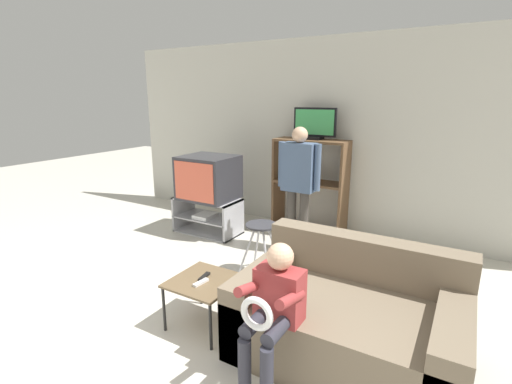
{
  "coord_description": "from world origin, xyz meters",
  "views": [
    {
      "loc": [
        1.86,
        -1.06,
        1.84
      ],
      "look_at": [
        0.01,
        2.07,
        0.9
      ],
      "focal_mm": 26.0,
      "sensor_mm": 36.0,
      "label": 1
    }
  ],
  "objects_px": {
    "television_main": "(209,178)",
    "couch": "(348,320)",
    "snack_table": "(204,285)",
    "person_standing_adult": "(299,178)",
    "remote_control_white": "(201,282)",
    "remote_control_black": "(204,277)",
    "person_seated_child": "(273,307)",
    "television_flat": "(315,125)",
    "media_shelf": "(310,186)",
    "tv_stand": "(208,216)",
    "folding_stool": "(261,234)"
  },
  "relations": [
    {
      "from": "media_shelf",
      "to": "television_main",
      "type": "bearing_deg",
      "value": -148.4
    },
    {
      "from": "television_flat",
      "to": "remote_control_white",
      "type": "xyz_separation_m",
      "value": [
        0.1,
        -2.55,
        -1.07
      ]
    },
    {
      "from": "tv_stand",
      "to": "snack_table",
      "type": "distance_m",
      "value": 2.18
    },
    {
      "from": "person_seated_child",
      "to": "person_standing_adult",
      "type": "bearing_deg",
      "value": 110.38
    },
    {
      "from": "person_standing_adult",
      "to": "media_shelf",
      "type": "bearing_deg",
      "value": 100.88
    },
    {
      "from": "folding_stool",
      "to": "person_standing_adult",
      "type": "height_order",
      "value": "person_standing_adult"
    },
    {
      "from": "remote_control_black",
      "to": "couch",
      "type": "distance_m",
      "value": 1.17
    },
    {
      "from": "remote_control_white",
      "to": "tv_stand",
      "type": "bearing_deg",
      "value": 134.25
    },
    {
      "from": "couch",
      "to": "person_standing_adult",
      "type": "bearing_deg",
      "value": 125.32
    },
    {
      "from": "couch",
      "to": "snack_table",
      "type": "bearing_deg",
      "value": -168.29
    },
    {
      "from": "media_shelf",
      "to": "person_seated_child",
      "type": "height_order",
      "value": "media_shelf"
    },
    {
      "from": "remote_control_white",
      "to": "person_seated_child",
      "type": "bearing_deg",
      "value": -11.1
    },
    {
      "from": "tv_stand",
      "to": "television_main",
      "type": "height_order",
      "value": "television_main"
    },
    {
      "from": "television_main",
      "to": "remote_control_white",
      "type": "relative_size",
      "value": 4.9
    },
    {
      "from": "tv_stand",
      "to": "remote_control_black",
      "type": "height_order",
      "value": "tv_stand"
    },
    {
      "from": "tv_stand",
      "to": "media_shelf",
      "type": "xyz_separation_m",
      "value": [
        1.2,
        0.73,
        0.42
      ]
    },
    {
      "from": "television_main",
      "to": "media_shelf",
      "type": "bearing_deg",
      "value": 31.6
    },
    {
      "from": "television_main",
      "to": "remote_control_black",
      "type": "distance_m",
      "value": 2.17
    },
    {
      "from": "person_seated_child",
      "to": "remote_control_black",
      "type": "bearing_deg",
      "value": 156.46
    },
    {
      "from": "remote_control_black",
      "to": "person_standing_adult",
      "type": "height_order",
      "value": "person_standing_adult"
    },
    {
      "from": "folding_stool",
      "to": "snack_table",
      "type": "height_order",
      "value": "folding_stool"
    },
    {
      "from": "television_flat",
      "to": "person_standing_adult",
      "type": "distance_m",
      "value": 0.91
    },
    {
      "from": "television_main",
      "to": "person_standing_adult",
      "type": "bearing_deg",
      "value": 1.95
    },
    {
      "from": "remote_control_white",
      "to": "media_shelf",
      "type": "bearing_deg",
      "value": 100.74
    },
    {
      "from": "couch",
      "to": "media_shelf",
      "type": "bearing_deg",
      "value": 118.94
    },
    {
      "from": "media_shelf",
      "to": "person_seated_child",
      "type": "bearing_deg",
      "value": -71.83
    },
    {
      "from": "folding_stool",
      "to": "couch",
      "type": "height_order",
      "value": "couch"
    },
    {
      "from": "couch",
      "to": "tv_stand",
      "type": "bearing_deg",
      "value": 148.29
    },
    {
      "from": "snack_table",
      "to": "person_standing_adult",
      "type": "relative_size",
      "value": 0.34
    },
    {
      "from": "remote_control_white",
      "to": "remote_control_black",
      "type": "bearing_deg",
      "value": 120.3
    },
    {
      "from": "person_seated_child",
      "to": "television_flat",
      "type": "bearing_deg",
      "value": 107.51
    },
    {
      "from": "television_main",
      "to": "remote_control_black",
      "type": "height_order",
      "value": "television_main"
    },
    {
      "from": "television_main",
      "to": "couch",
      "type": "xyz_separation_m",
      "value": [
        2.41,
        -1.52,
        -0.5
      ]
    },
    {
      "from": "person_standing_adult",
      "to": "remote_control_black",
      "type": "bearing_deg",
      "value": -91.09
    },
    {
      "from": "media_shelf",
      "to": "snack_table",
      "type": "bearing_deg",
      "value": -87.2
    },
    {
      "from": "television_flat",
      "to": "snack_table",
      "type": "relative_size",
      "value": 1.13
    },
    {
      "from": "tv_stand",
      "to": "television_flat",
      "type": "bearing_deg",
      "value": 31.61
    },
    {
      "from": "person_seated_child",
      "to": "media_shelf",
      "type": "bearing_deg",
      "value": 108.17
    },
    {
      "from": "tv_stand",
      "to": "television_main",
      "type": "distance_m",
      "value": 0.54
    },
    {
      "from": "television_flat",
      "to": "person_standing_adult",
      "type": "bearing_deg",
      "value": -81.77
    },
    {
      "from": "television_flat",
      "to": "person_seated_child",
      "type": "xyz_separation_m",
      "value": [
        0.89,
        -2.82,
        -0.9
      ]
    },
    {
      "from": "tv_stand",
      "to": "snack_table",
      "type": "bearing_deg",
      "value": -52.8
    },
    {
      "from": "tv_stand",
      "to": "person_seated_child",
      "type": "distance_m",
      "value": 2.98
    },
    {
      "from": "snack_table",
      "to": "person_standing_adult",
      "type": "bearing_deg",
      "value": 89.72
    },
    {
      "from": "television_main",
      "to": "remote_control_white",
      "type": "distance_m",
      "value": 2.26
    },
    {
      "from": "media_shelf",
      "to": "snack_table",
      "type": "height_order",
      "value": "media_shelf"
    },
    {
      "from": "folding_stool",
      "to": "couch",
      "type": "xyz_separation_m",
      "value": [
        1.17,
        -0.79,
        -0.17
      ]
    },
    {
      "from": "television_main",
      "to": "person_standing_adult",
      "type": "xyz_separation_m",
      "value": [
        1.3,
        0.04,
        0.13
      ]
    },
    {
      "from": "tv_stand",
      "to": "television_flat",
      "type": "height_order",
      "value": "television_flat"
    },
    {
      "from": "person_standing_adult",
      "to": "snack_table",
      "type": "bearing_deg",
      "value": -90.28
    }
  ]
}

